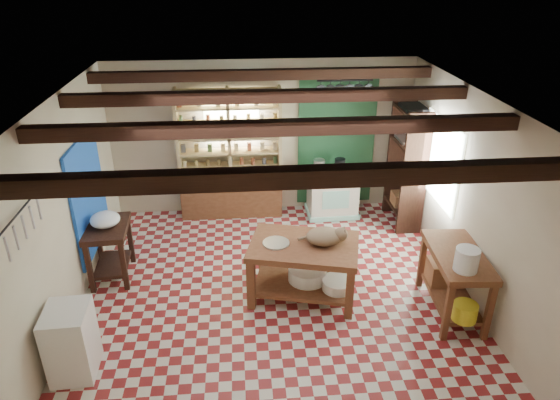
{
  "coord_description": "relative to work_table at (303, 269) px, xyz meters",
  "views": [
    {
      "loc": [
        -0.38,
        -5.45,
        4.02
      ],
      "look_at": [
        0.11,
        0.3,
        1.21
      ],
      "focal_mm": 32.0,
      "sensor_mm": 36.0,
      "label": 1
    }
  ],
  "objects": [
    {
      "name": "floor",
      "position": [
        -0.38,
        0.08,
        -0.4
      ],
      "size": [
        5.0,
        5.0,
        0.02
      ],
      "primitive_type": "cube",
      "color": "maroon",
      "rests_on": "ground"
    },
    {
      "name": "ceiling",
      "position": [
        -0.38,
        0.08,
        2.21
      ],
      "size": [
        5.0,
        5.0,
        0.02
      ],
      "primitive_type": "cube",
      "color": "#49494E",
      "rests_on": "wall_back"
    },
    {
      "name": "wall_back",
      "position": [
        -0.38,
        2.58,
        0.91
      ],
      "size": [
        5.0,
        0.04,
        2.6
      ],
      "primitive_type": "cube",
      "color": "beige",
      "rests_on": "floor"
    },
    {
      "name": "wall_front",
      "position": [
        -0.38,
        -2.42,
        0.91
      ],
      "size": [
        5.0,
        0.04,
        2.6
      ],
      "primitive_type": "cube",
      "color": "beige",
      "rests_on": "floor"
    },
    {
      "name": "wall_left",
      "position": [
        -2.88,
        0.08,
        0.91
      ],
      "size": [
        0.04,
        5.0,
        2.6
      ],
      "primitive_type": "cube",
      "color": "beige",
      "rests_on": "floor"
    },
    {
      "name": "wall_right",
      "position": [
        2.12,
        0.08,
        0.91
      ],
      "size": [
        0.04,
        5.0,
        2.6
      ],
      "primitive_type": "cube",
      "color": "beige",
      "rests_on": "floor"
    },
    {
      "name": "ceiling_beams",
      "position": [
        -0.38,
        0.08,
        2.09
      ],
      "size": [
        5.0,
        3.8,
        0.15
      ],
      "primitive_type": "cube",
      "color": "#331A12",
      "rests_on": "ceiling"
    },
    {
      "name": "blue_wall_patch",
      "position": [
        -2.85,
        0.98,
        0.71
      ],
      "size": [
        0.04,
        1.4,
        1.6
      ],
      "primitive_type": "cube",
      "color": "blue",
      "rests_on": "wall_left"
    },
    {
      "name": "green_wall_patch",
      "position": [
        0.87,
        2.55,
        0.86
      ],
      "size": [
        1.3,
        0.04,
        2.3
      ],
      "primitive_type": "cube",
      "color": "#1D4929",
      "rests_on": "wall_back"
    },
    {
      "name": "window_back",
      "position": [
        -0.88,
        2.56,
        1.31
      ],
      "size": [
        0.9,
        0.02,
        0.8
      ],
      "primitive_type": "cube",
      "color": "silver",
      "rests_on": "wall_back"
    },
    {
      "name": "window_right",
      "position": [
        2.1,
        1.08,
        1.01
      ],
      "size": [
        0.02,
        1.3,
        1.2
      ],
      "primitive_type": "cube",
      "color": "silver",
      "rests_on": "wall_right"
    },
    {
      "name": "utensil_rail",
      "position": [
        -2.82,
        -1.12,
        1.39
      ],
      "size": [
        0.06,
        0.9,
        0.28
      ],
      "primitive_type": "cube",
      "color": "black",
      "rests_on": "wall_left"
    },
    {
      "name": "pot_rack",
      "position": [
        0.87,
        2.13,
        1.79
      ],
      "size": [
        0.86,
        0.12,
        0.36
      ],
      "primitive_type": "cube",
      "color": "black",
      "rests_on": "ceiling"
    },
    {
      "name": "shelving_unit",
      "position": [
        -0.93,
        2.39,
        0.71
      ],
      "size": [
        1.7,
        0.34,
        2.2
      ],
      "primitive_type": "cube",
      "color": "tan",
      "rests_on": "floor"
    },
    {
      "name": "tall_rack",
      "position": [
        1.9,
        1.88,
        0.61
      ],
      "size": [
        0.4,
        0.86,
        2.0
      ],
      "primitive_type": "cube",
      "color": "#331A12",
      "rests_on": "floor"
    },
    {
      "name": "work_table",
      "position": [
        0.0,
        0.0,
        0.0
      ],
      "size": [
        1.54,
        1.21,
        0.77
      ],
      "primitive_type": "cube",
      "rotation": [
        0.0,
        0.0,
        -0.24
      ],
      "color": "brown",
      "rests_on": "floor"
    },
    {
      "name": "stove",
      "position": [
        0.78,
        2.23,
        0.02
      ],
      "size": [
        0.84,
        0.58,
        0.8
      ],
      "primitive_type": "cube",
      "rotation": [
        0.0,
        0.0,
        0.03
      ],
      "color": "white",
      "rests_on": "floor"
    },
    {
      "name": "prep_table",
      "position": [
        -2.58,
        0.64,
        0.01
      ],
      "size": [
        0.59,
        0.82,
        0.8
      ],
      "primitive_type": "cube",
      "rotation": [
        0.0,
        0.0,
        0.06
      ],
      "color": "#331A12",
      "rests_on": "floor"
    },
    {
      "name": "white_cabinet",
      "position": [
        -2.6,
        -1.15,
        0.01
      ],
      "size": [
        0.46,
        0.55,
        0.79
      ],
      "primitive_type": "cube",
      "rotation": [
        0.0,
        0.0,
        0.04
      ],
      "color": "white",
      "rests_on": "floor"
    },
    {
      "name": "right_counter",
      "position": [
        1.8,
        -0.49,
        0.04
      ],
      "size": [
        0.67,
        1.21,
        0.84
      ],
      "primitive_type": "cube",
      "rotation": [
        0.0,
        0.0,
        -0.07
      ],
      "color": "brown",
      "rests_on": "floor"
    },
    {
      "name": "cat",
      "position": [
        0.25,
        -0.01,
        0.49
      ],
      "size": [
        0.49,
        0.39,
        0.21
      ],
      "primitive_type": "ellipsoid",
      "rotation": [
        0.0,
        0.0,
        -0.07
      ],
      "color": "#997959",
      "rests_on": "work_table"
    },
    {
      "name": "steel_tray",
      "position": [
        -0.35,
        0.04,
        0.4
      ],
      "size": [
        0.41,
        0.41,
        0.02
      ],
      "primitive_type": "cylinder",
      "rotation": [
        0.0,
        0.0,
        -0.24
      ],
      "color": "#B4B3BB",
      "rests_on": "work_table"
    },
    {
      "name": "basin_large",
      "position": [
        0.06,
        0.04,
        -0.09
      ],
      "size": [
        0.62,
        0.62,
        0.18
      ],
      "primitive_type": "cylinder",
      "rotation": [
        0.0,
        0.0,
        -0.24
      ],
      "color": "white",
      "rests_on": "work_table"
    },
    {
      "name": "basin_small",
      "position": [
        0.41,
        -0.21,
        -0.11
      ],
      "size": [
        0.48,
        0.48,
        0.14
      ],
      "primitive_type": "cylinder",
      "rotation": [
        0.0,
        0.0,
        -0.24
      ],
      "color": "white",
      "rests_on": "work_table"
    },
    {
      "name": "kettle_left",
      "position": [
        0.53,
        2.23,
        0.53
      ],
      "size": [
        0.19,
        0.19,
        0.22
      ],
      "primitive_type": "cylinder",
      "rotation": [
        0.0,
        0.0,
        0.03
      ],
      "color": "#B4B3BB",
      "rests_on": "stove"
    },
    {
      "name": "kettle_right",
      "position": [
        0.88,
        2.24,
        0.53
      ],
      "size": [
        0.18,
        0.18,
        0.22
      ],
      "primitive_type": "cylinder",
      "rotation": [
        0.0,
        0.0,
        0.03
      ],
      "color": "black",
      "rests_on": "stove"
    },
    {
      "name": "enamel_bowl",
      "position": [
        -2.58,
        0.64,
        0.51
      ],
      "size": [
        0.41,
        0.41,
        0.2
      ],
      "primitive_type": "ellipsoid",
      "rotation": [
        0.0,
        0.0,
        0.06
      ],
      "color": "white",
      "rests_on": "prep_table"
    },
    {
      "name": "white_bucket",
      "position": [
        1.72,
        -0.83,
        0.59
      ],
      "size": [
        0.29,
        0.29,
        0.27
      ],
      "primitive_type": "cylinder",
      "rotation": [
        0.0,
        0.0,
        -0.07
      ],
      "color": "white",
      "rests_on": "right_counter"
    },
    {
      "name": "wicker_basket",
      "position": [
        1.82,
        -0.19,
        -0.01
      ],
      "size": [
        0.45,
        0.37,
        0.3
      ],
      "primitive_type": "cube",
      "rotation": [
        0.0,
        0.0,
        -0.07
      ],
      "color": "#935E3B",
      "rests_on": "right_counter"
    },
    {
      "name": "yellow_tub",
      "position": [
        1.77,
        -0.94,
        -0.06
      ],
      "size": [
        0.3,
        0.3,
        0.21
      ],
      "primitive_type": "cylinder",
      "rotation": [
        0.0,
        0.0,
        -0.07
      ],
      "color": "yellow",
      "rests_on": "right_counter"
    }
  ]
}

